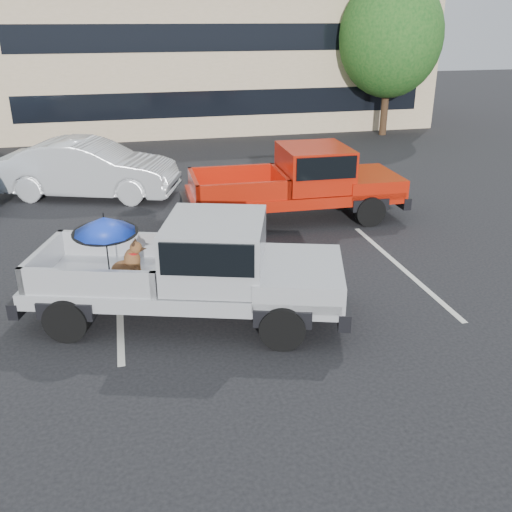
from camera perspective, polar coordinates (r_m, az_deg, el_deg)
The scene contains 9 objects.
ground at distance 10.09m, azimuth 4.01°, elevation -7.26°, with size 90.00×90.00×0.00m, color black.
stripe_left at distance 11.49m, azimuth -13.50°, elevation -3.89°, with size 0.12×5.00×0.01m, color silver.
stripe_right at distance 12.81m, azimuth 14.31°, elevation -1.11°, with size 0.12×5.00×0.01m, color silver.
motel_building at distance 29.73m, azimuth -4.36°, elevation 19.29°, with size 20.40×8.40×6.30m.
tree_right at distance 26.98m, azimuth 13.32°, elevation 20.55°, with size 4.46×4.46×6.78m.
tree_back at distance 33.46m, azimuth 1.98°, elevation 21.80°, with size 4.68×4.68×7.11m.
silver_pickup at distance 9.99m, azimuth -5.36°, elevation -0.87°, with size 6.02×3.56×2.06m.
red_pickup at distance 15.26m, azimuth 5.18°, elevation 7.60°, with size 5.89×2.26×1.93m.
silver_sedan at distance 17.88m, azimuth -16.33°, elevation 8.38°, with size 1.80×5.16×1.70m, color silver.
Camera 1 is at (-2.66, -8.31, 5.07)m, focal length 40.00 mm.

